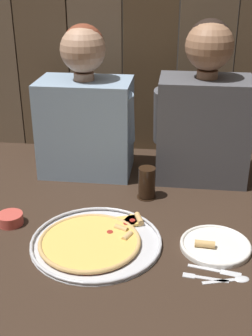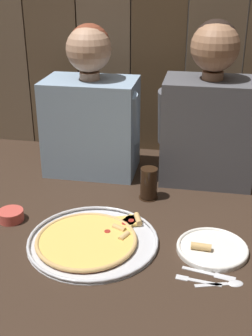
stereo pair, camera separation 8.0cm
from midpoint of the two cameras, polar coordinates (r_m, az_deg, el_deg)
The scene contains 10 objects.
ground_plane at distance 1.50m, azimuth 2.02°, elevation -7.96°, with size 3.20×3.20×0.00m, color #332319.
pizza_tray at distance 1.43m, azimuth -2.91°, elevation -9.29°, with size 0.42×0.42×0.03m.
dinner_plate at distance 1.42m, azimuth 12.68°, elevation -10.13°, with size 0.22×0.22×0.03m.
drinking_glass at distance 1.66m, azimuth 4.35°, elevation -2.05°, with size 0.07×0.07×0.12m.
dipping_bowl at distance 1.58m, azimuth -13.26°, elevation -5.95°, with size 0.09×0.09×0.04m.
table_fork at distance 1.30m, azimuth 10.87°, elevation -14.12°, with size 0.13×0.03×0.01m.
table_knife at distance 1.33m, azimuth 12.44°, elevation -13.21°, with size 0.16×0.05×0.01m.
table_spoon at distance 1.31m, azimuth 14.82°, elevation -14.24°, with size 0.14×0.06×0.01m.
diner_left at distance 1.82m, azimuth -3.31°, elevation 7.46°, with size 0.41×0.24×0.61m.
diner_right at distance 1.77m, azimuth 12.07°, elevation 6.99°, with size 0.40×0.24×0.63m.
Camera 2 is at (0.21, -1.24, 0.81)m, focal length 47.08 mm.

